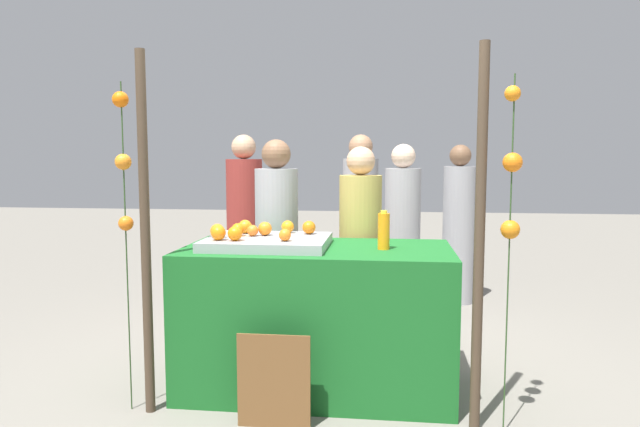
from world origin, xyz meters
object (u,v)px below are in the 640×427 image
stall_counter (317,317)px  chalkboard_sign (274,382)px  juice_bottle (384,231)px  orange_0 (265,229)px  vendor_right (360,259)px  orange_1 (238,230)px  vendor_left (277,254)px

stall_counter → chalkboard_sign: bearing=-105.9°
juice_bottle → chalkboard_sign: 1.12m
orange_0 → vendor_right: (0.59, 0.58, -0.29)m
orange_0 → vendor_right: bearing=44.1°
stall_counter → juice_bottle: 0.71m
orange_0 → orange_1: 0.18m
juice_bottle → vendor_right: bearing=104.7°
juice_bottle → vendor_left: size_ratio=0.15×
orange_1 → vendor_left: size_ratio=0.05×
orange_0 → juice_bottle: bearing=-7.4°
vendor_left → vendor_right: bearing=-0.6°
stall_counter → juice_bottle: juice_bottle is taller
chalkboard_sign → vendor_left: size_ratio=0.33×
vendor_left → vendor_right: (0.63, -0.01, -0.03)m
stall_counter → vendor_left: 0.81m
orange_1 → juice_bottle: 0.94m
chalkboard_sign → vendor_left: vendor_left is taller
stall_counter → chalkboard_sign: stall_counter is taller
orange_1 → orange_0: bearing=15.0°
orange_1 → vendor_left: bearing=78.1°
juice_bottle → chalkboard_sign: size_ratio=0.45×
juice_bottle → vendor_left: vendor_left is taller
orange_1 → stall_counter: bearing=-2.2°
vendor_right → orange_0: bearing=-135.9°
stall_counter → orange_0: (-0.35, 0.07, 0.56)m
juice_bottle → chalkboard_sign: bearing=-136.8°
juice_bottle → vendor_right: vendor_right is taller
stall_counter → juice_bottle: size_ratio=6.97×
stall_counter → orange_1: orange_1 is taller
stall_counter → vendor_right: bearing=69.3°
vendor_left → vendor_right: size_ratio=1.03×
chalkboard_sign → vendor_right: vendor_right is taller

